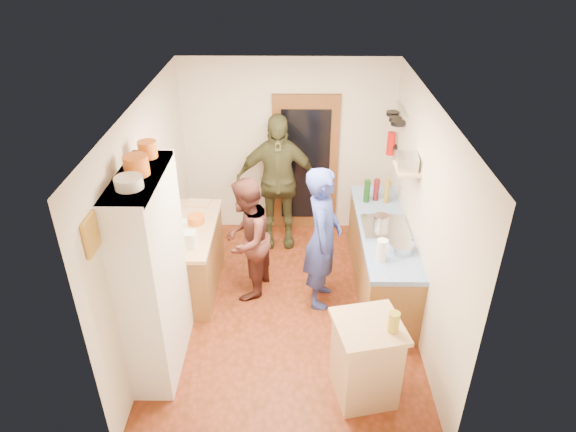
{
  "coord_description": "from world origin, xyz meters",
  "views": [
    {
      "loc": [
        0.09,
        -4.88,
        4.17
      ],
      "look_at": [
        0.02,
        0.15,
        1.24
      ],
      "focal_mm": 32.0,
      "sensor_mm": 36.0,
      "label": 1
    }
  ],
  "objects_px": {
    "hutch_body": "(154,276)",
    "person_hob": "(325,240)",
    "right_counter_base": "(381,259)",
    "person_left": "(250,238)",
    "island_base": "(365,362)",
    "person_back": "(278,182)"
  },
  "relations": [
    {
      "from": "person_left",
      "to": "right_counter_base",
      "type": "bearing_deg",
      "value": 108.75
    },
    {
      "from": "island_base",
      "to": "person_hob",
      "type": "bearing_deg",
      "value": 103.0
    },
    {
      "from": "right_counter_base",
      "to": "island_base",
      "type": "bearing_deg",
      "value": -102.93
    },
    {
      "from": "person_hob",
      "to": "person_back",
      "type": "bearing_deg",
      "value": 31.3
    },
    {
      "from": "person_left",
      "to": "person_back",
      "type": "xyz_separation_m",
      "value": [
        0.31,
        1.16,
        0.19
      ]
    },
    {
      "from": "right_counter_base",
      "to": "person_left",
      "type": "distance_m",
      "value": 1.69
    },
    {
      "from": "hutch_body",
      "to": "person_hob",
      "type": "xyz_separation_m",
      "value": [
        1.76,
        0.98,
        -0.19
      ]
    },
    {
      "from": "hutch_body",
      "to": "person_left",
      "type": "height_order",
      "value": "hutch_body"
    },
    {
      "from": "right_counter_base",
      "to": "person_back",
      "type": "height_order",
      "value": "person_back"
    },
    {
      "from": "hutch_body",
      "to": "person_left",
      "type": "distance_m",
      "value": 1.49
    },
    {
      "from": "hutch_body",
      "to": "person_hob",
      "type": "bearing_deg",
      "value": 29.16
    },
    {
      "from": "right_counter_base",
      "to": "person_hob",
      "type": "xyz_separation_m",
      "value": [
        -0.74,
        -0.32,
        0.49
      ]
    },
    {
      "from": "hutch_body",
      "to": "right_counter_base",
      "type": "distance_m",
      "value": 2.9
    },
    {
      "from": "person_left",
      "to": "person_back",
      "type": "distance_m",
      "value": 1.22
    },
    {
      "from": "hutch_body",
      "to": "island_base",
      "type": "relative_size",
      "value": 2.56
    },
    {
      "from": "island_base",
      "to": "person_back",
      "type": "height_order",
      "value": "person_back"
    },
    {
      "from": "person_hob",
      "to": "island_base",
      "type": "bearing_deg",
      "value": -159.36
    },
    {
      "from": "island_base",
      "to": "person_hob",
      "type": "height_order",
      "value": "person_hob"
    },
    {
      "from": "hutch_body",
      "to": "person_left",
      "type": "xyz_separation_m",
      "value": [
        0.85,
        1.18,
        -0.31
      ]
    },
    {
      "from": "hutch_body",
      "to": "right_counter_base",
      "type": "relative_size",
      "value": 1.0
    },
    {
      "from": "right_counter_base",
      "to": "person_left",
      "type": "bearing_deg",
      "value": -175.8
    },
    {
      "from": "hutch_body",
      "to": "person_hob",
      "type": "distance_m",
      "value": 2.02
    }
  ]
}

